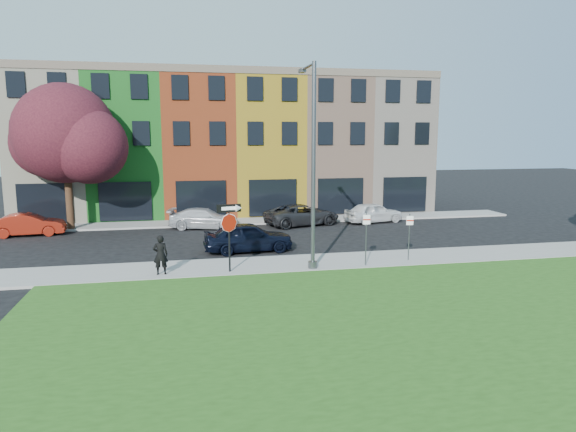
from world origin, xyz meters
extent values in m
plane|color=black|center=(0.00, 0.00, 0.00)|extent=(120.00, 120.00, 0.00)
cube|color=gray|center=(2.00, 3.00, 0.06)|extent=(40.00, 3.00, 0.12)
cube|color=gray|center=(-3.00, 15.00, 0.06)|extent=(40.00, 2.40, 0.12)
cube|color=beige|center=(-15.00, 21.20, 5.00)|extent=(5.00, 10.00, 10.00)
cube|color=green|center=(-10.00, 21.20, 5.00)|extent=(5.00, 10.00, 10.00)
cube|color=#BF481F|center=(-5.00, 21.20, 5.00)|extent=(5.00, 10.00, 10.00)
cube|color=yellow|center=(0.00, 21.20, 5.00)|extent=(5.00, 10.00, 10.00)
cube|color=#A27E68|center=(5.00, 21.20, 5.00)|extent=(5.00, 10.00, 10.00)
cube|color=#B0A395|center=(10.00, 21.20, 5.00)|extent=(5.00, 10.00, 10.00)
cube|color=black|center=(-2.50, 16.14, 1.50)|extent=(30.00, 0.12, 2.60)
cylinder|color=black|center=(-4.35, 2.05, 1.53)|extent=(0.08, 0.08, 2.83)
cylinder|color=white|center=(-4.35, 2.03, 2.24)|extent=(0.82, 0.14, 0.82)
cylinder|color=#941708|center=(-4.35, 2.01, 2.24)|extent=(0.78, 0.13, 0.78)
cube|color=black|center=(-4.35, 2.03, 2.86)|extent=(1.05, 0.18, 0.34)
cube|color=white|center=(-4.35, 2.00, 2.86)|extent=(0.66, 0.11, 0.14)
imported|color=black|center=(-7.22, 2.20, 0.96)|extent=(0.65, 0.46, 1.68)
imported|color=black|center=(-3.03, 6.18, 0.77)|extent=(2.32, 4.70, 1.53)
imported|color=maroon|center=(-15.22, 12.92, 0.67)|extent=(2.23, 4.34, 1.34)
imported|color=#B0B0B5|center=(-4.95, 13.20, 0.65)|extent=(3.67, 5.20, 1.29)
imported|color=black|center=(1.43, 13.14, 0.70)|extent=(4.92, 6.22, 1.40)
imported|color=silver|center=(6.41, 13.15, 0.69)|extent=(3.49, 4.80, 1.38)
cylinder|color=#4D5052|center=(-0.72, 1.90, 4.53)|extent=(0.18, 0.18, 8.81)
cylinder|color=#4D5052|center=(-0.72, 1.90, 0.27)|extent=(0.40, 0.40, 0.30)
cylinder|color=#4D5052|center=(-0.73, 2.90, 8.83)|extent=(0.14, 2.00, 0.12)
cube|color=#4D5052|center=(-0.74, 4.00, 8.78)|extent=(0.25, 0.55, 0.16)
cylinder|color=#4D5052|center=(1.72, 1.90, 1.33)|extent=(0.05, 0.05, 2.42)
cube|color=white|center=(1.72, 1.87, 2.20)|extent=(0.32, 0.09, 0.42)
cube|color=#941708|center=(1.72, 1.85, 2.20)|extent=(0.31, 0.08, 0.06)
cylinder|color=#4D5052|center=(4.02, 2.42, 1.21)|extent=(0.05, 0.05, 2.18)
cube|color=white|center=(4.02, 2.39, 2.00)|extent=(0.32, 0.09, 0.42)
cube|color=#941708|center=(4.02, 2.37, 2.00)|extent=(0.31, 0.08, 0.06)
cylinder|color=black|center=(-13.13, 14.20, 2.00)|extent=(0.44, 0.44, 3.76)
sphere|color=black|center=(-13.13, 14.20, 5.99)|extent=(6.03, 6.03, 6.03)
sphere|color=black|center=(-11.62, 13.29, 5.23)|extent=(4.53, 4.53, 4.53)
sphere|color=black|center=(-14.48, 15.26, 5.38)|extent=(4.22, 4.22, 4.22)
sphere|color=black|center=(-12.82, 14.80, 7.04)|extent=(3.62, 3.62, 3.62)
camera|label=1|loc=(-6.20, -19.35, 5.94)|focal=32.00mm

